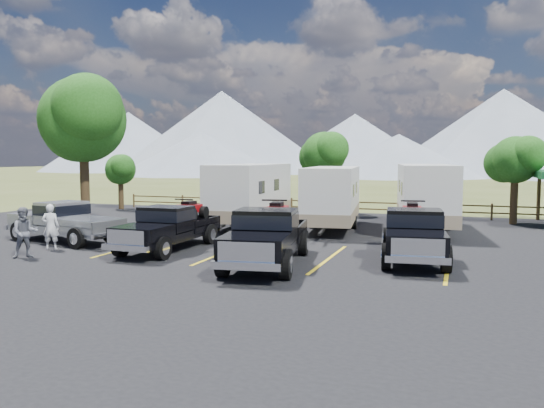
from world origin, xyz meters
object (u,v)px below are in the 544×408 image
(rig_left, at_px, (170,226))
(trailer_left, at_px, (251,194))
(tree_big_nw, at_px, (82,120))
(person_a, at_px, (51,227))
(trailer_center, at_px, (332,197))
(person_b, at_px, (25,232))
(trailer_right, at_px, (425,196))
(pickup_silver, at_px, (65,221))
(rig_right, at_px, (414,232))
(rig_center, at_px, (268,234))

(rig_left, distance_m, trailer_left, 7.69)
(tree_big_nw, relative_size, person_a, 4.41)
(rig_left, height_order, trailer_center, trailer_center)
(person_b, bearing_deg, trailer_center, 6.16)
(trailer_right, bearing_deg, pickup_silver, -156.18)
(person_b, bearing_deg, rig_left, -7.26)
(tree_big_nw, bearing_deg, rig_right, -13.30)
(person_b, bearing_deg, tree_big_nw, 70.45)
(pickup_silver, bearing_deg, person_b, 30.11)
(rig_right, xyz_separation_m, person_a, (-13.46, -2.69, -0.07))
(rig_right, height_order, trailer_right, trailer_right)
(person_a, bearing_deg, person_b, 79.96)
(tree_big_nw, distance_m, rig_right, 18.42)
(trailer_center, bearing_deg, pickup_silver, -148.77)
(trailer_center, height_order, pickup_silver, trailer_center)
(trailer_center, xyz_separation_m, person_a, (-8.94, -9.46, -0.73))
(rig_right, relative_size, trailer_left, 0.66)
(pickup_silver, bearing_deg, trailer_right, 133.12)
(rig_center, height_order, pickup_silver, rig_center)
(rig_center, height_order, person_b, rig_center)
(pickup_silver, height_order, person_b, person_b)
(pickup_silver, relative_size, person_a, 3.34)
(trailer_left, bearing_deg, tree_big_nw, -167.80)
(pickup_silver, distance_m, person_a, 1.80)
(tree_big_nw, relative_size, trailer_right, 0.84)
(rig_center, distance_m, trailer_left, 10.01)
(rig_right, bearing_deg, person_a, -175.88)
(rig_left, bearing_deg, rig_center, -16.41)
(tree_big_nw, xyz_separation_m, rig_left, (8.28, -5.26, -4.64))
(person_b, bearing_deg, rig_center, -34.15)
(trailer_center, bearing_deg, rig_right, -63.98)
(trailer_left, relative_size, person_a, 5.23)
(trailer_left, bearing_deg, trailer_center, 0.31)
(trailer_left, bearing_deg, rig_right, -39.82)
(trailer_center, distance_m, pickup_silver, 12.48)
(rig_right, height_order, person_a, rig_right)
(rig_right, distance_m, person_b, 13.77)
(rig_center, bearing_deg, trailer_left, 106.24)
(tree_big_nw, bearing_deg, trailer_left, 15.61)
(rig_center, bearing_deg, person_b, -176.87)
(rig_center, height_order, trailer_right, trailer_right)
(trailer_left, height_order, trailer_center, trailer_left)
(tree_big_nw, xyz_separation_m, pickup_silver, (3.15, -5.16, -4.67))
(tree_big_nw, xyz_separation_m, person_a, (3.90, -6.79, -4.67))
(pickup_silver, bearing_deg, trailer_center, 139.77)
(tree_big_nw, height_order, trailer_right, tree_big_nw)
(rig_center, bearing_deg, rig_left, 154.05)
(pickup_silver, bearing_deg, rig_right, 105.10)
(trailer_left, distance_m, person_a, 10.33)
(rig_center, distance_m, trailer_center, 9.32)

